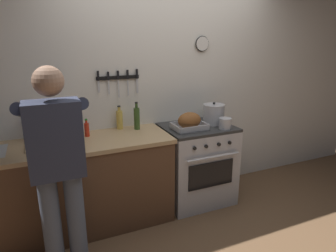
{
  "coord_description": "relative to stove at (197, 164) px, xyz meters",
  "views": [
    {
      "loc": [
        -1.35,
        -1.77,
        1.83
      ],
      "look_at": [
        -0.2,
        0.85,
        0.99
      ],
      "focal_mm": 31.86,
      "sensor_mm": 36.0,
      "label": 1
    }
  ],
  "objects": [
    {
      "name": "saucepan",
      "position": [
        0.22,
        -0.2,
        0.51
      ],
      "size": [
        0.13,
        0.13,
        0.12
      ],
      "color": "#B7B7BC",
      "rests_on": "stove"
    },
    {
      "name": "bottle_hot_sauce",
      "position": [
        -1.18,
        0.13,
        0.52
      ],
      "size": [
        0.05,
        0.05,
        0.18
      ],
      "color": "red",
      "rests_on": "counter_block"
    },
    {
      "name": "wall_back",
      "position": [
        -0.22,
        0.36,
        0.85
      ],
      "size": [
        6.0,
        0.13,
        2.6
      ],
      "color": "white",
      "rests_on": "ground"
    },
    {
      "name": "person_cook",
      "position": [
        -1.5,
        -0.57,
        0.5
      ],
      "size": [
        0.51,
        0.63,
        1.66
      ],
      "rotation": [
        0.0,
        0.0,
        1.64
      ],
      "color": "#4C566B",
      "rests_on": "ground"
    },
    {
      "name": "roasting_pan",
      "position": [
        -0.14,
        -0.07,
        0.53
      ],
      "size": [
        0.35,
        0.26,
        0.19
      ],
      "color": "#B7B7BC",
      "rests_on": "stove"
    },
    {
      "name": "counter_block",
      "position": [
        -1.43,
        0.0,
        0.01
      ],
      "size": [
        2.03,
        0.65,
        0.9
      ],
      "color": "brown",
      "rests_on": "ground"
    },
    {
      "name": "stove",
      "position": [
        0.0,
        0.0,
        0.0
      ],
      "size": [
        0.76,
        0.67,
        0.9
      ],
      "color": "#BCBCC1",
      "rests_on": "ground"
    },
    {
      "name": "bottle_cooking_oil",
      "position": [
        -0.81,
        0.25,
        0.56
      ],
      "size": [
        0.07,
        0.07,
        0.25
      ],
      "color": "gold",
      "rests_on": "counter_block"
    },
    {
      "name": "bottle_olive_oil",
      "position": [
        -0.65,
        0.16,
        0.57
      ],
      "size": [
        0.06,
        0.06,
        0.29
      ],
      "color": "#385623",
      "rests_on": "counter_block"
    },
    {
      "name": "stock_pot",
      "position": [
        0.21,
        0.02,
        0.56
      ],
      "size": [
        0.24,
        0.24,
        0.25
      ],
      "color": "#B7B7BC",
      "rests_on": "stove"
    },
    {
      "name": "cutting_board",
      "position": [
        -1.55,
        -0.03,
        0.46
      ],
      "size": [
        0.36,
        0.24,
        0.02
      ],
      "primitive_type": "cube",
      "color": "tan",
      "rests_on": "counter_block"
    },
    {
      "name": "bottle_wine_red",
      "position": [
        -1.66,
        0.21,
        0.59
      ],
      "size": [
        0.08,
        0.08,
        0.32
      ],
      "color": "#47141E",
      "rests_on": "counter_block"
    }
  ]
}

